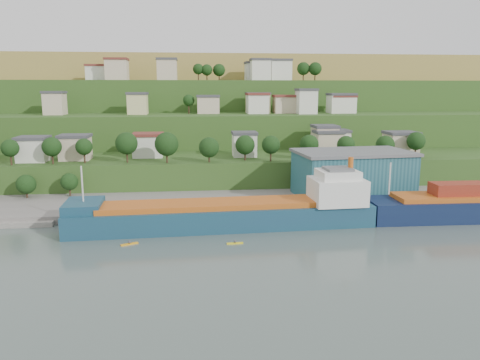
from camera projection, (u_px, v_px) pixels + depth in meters
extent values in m
plane|color=#455451|center=(205.00, 240.00, 99.24)|extent=(500.00, 500.00, 0.00)
cube|color=slate|center=(275.00, 205.00, 128.62)|extent=(220.00, 26.00, 4.00)
cube|color=#284719|center=(200.00, 186.00, 153.90)|extent=(260.00, 32.00, 20.00)
cube|color=#284719|center=(198.00, 171.00, 183.17)|extent=(280.00, 32.00, 44.00)
cube|color=#284719|center=(197.00, 159.00, 212.45)|extent=(300.00, 32.00, 70.00)
cube|color=olive|center=(195.00, 141.00, 284.67)|extent=(360.00, 120.00, 96.00)
cube|color=silver|center=(33.00, 150.00, 140.80)|extent=(8.35, 8.18, 6.65)
cube|color=#3F3F44|center=(32.00, 138.00, 140.08)|extent=(8.95, 8.78, 0.90)
cube|color=#C8B397|center=(75.00, 149.00, 143.71)|extent=(8.75, 7.41, 6.92)
cube|color=#3F3F44|center=(74.00, 136.00, 142.96)|extent=(9.35, 8.01, 0.90)
cube|color=silver|center=(148.00, 146.00, 150.36)|extent=(9.24, 8.97, 6.75)
cube|color=maroon|center=(148.00, 134.00, 149.63)|extent=(9.84, 9.57, 0.90)
cube|color=silver|center=(244.00, 145.00, 151.12)|extent=(7.39, 7.18, 7.11)
cube|color=#3F3F44|center=(244.00, 133.00, 150.35)|extent=(7.99, 7.78, 0.90)
cube|color=#C8B397|center=(328.00, 144.00, 156.08)|extent=(8.75, 7.44, 6.98)
cube|color=#3F3F44|center=(328.00, 132.00, 155.33)|extent=(9.35, 8.04, 0.90)
cube|color=#C8B397|center=(325.00, 140.00, 160.46)|extent=(7.60, 8.62, 8.51)
cube|color=#3F3F44|center=(325.00, 126.00, 159.55)|extent=(8.20, 9.22, 0.90)
cube|color=silver|center=(334.00, 142.00, 161.02)|extent=(9.48, 7.81, 6.92)
cube|color=#3F3F44|center=(334.00, 131.00, 160.27)|extent=(10.08, 8.41, 0.90)
cube|color=#C8B397|center=(400.00, 145.00, 153.94)|extent=(9.44, 8.61, 6.91)
cube|color=#3F3F44|center=(401.00, 133.00, 153.19)|extent=(10.04, 9.21, 0.90)
cube|color=#C8B397|center=(55.00, 104.00, 173.91)|extent=(7.01, 7.78, 7.83)
cube|color=#3F3F44|center=(54.00, 92.00, 173.07)|extent=(7.61, 8.38, 0.90)
cube|color=#CEC485|center=(138.00, 104.00, 176.95)|extent=(7.12, 8.35, 7.37)
cube|color=#3F3F44|center=(137.00, 93.00, 176.16)|extent=(7.72, 8.95, 0.90)
cube|color=#C8B397|center=(208.00, 105.00, 182.79)|extent=(8.44, 7.36, 6.27)
cube|color=#3F3F44|center=(208.00, 96.00, 182.10)|extent=(9.04, 7.96, 0.90)
cube|color=silver|center=(257.00, 104.00, 182.38)|extent=(7.96, 8.43, 7.09)
cube|color=maroon|center=(257.00, 94.00, 181.61)|extent=(8.56, 9.03, 0.90)
cube|color=#CEC485|center=(258.00, 104.00, 186.52)|extent=(8.92, 8.25, 7.24)
cube|color=#3F3F44|center=(258.00, 93.00, 185.74)|extent=(9.52, 8.85, 0.90)
cube|color=#C8B397|center=(285.00, 105.00, 185.10)|extent=(8.47, 7.62, 6.30)
cube|color=maroon|center=(285.00, 96.00, 184.41)|extent=(9.07, 8.22, 0.90)
cube|color=silver|center=(306.00, 102.00, 180.28)|extent=(7.10, 7.97, 8.78)
cube|color=#3F3F44|center=(306.00, 90.00, 179.35)|extent=(7.70, 8.57, 0.90)
cube|color=silver|center=(341.00, 104.00, 185.67)|extent=(9.82, 8.08, 6.94)
cube|color=#3F3F44|center=(341.00, 94.00, 184.92)|extent=(10.42, 8.68, 0.90)
cube|color=silver|center=(342.00, 105.00, 185.53)|extent=(9.38, 7.15, 6.17)
cube|color=maroon|center=(343.00, 96.00, 184.85)|extent=(9.98, 7.75, 0.90)
cube|color=silver|center=(98.00, 74.00, 202.87)|extent=(9.83, 7.29, 6.02)
cube|color=maroon|center=(98.00, 65.00, 202.20)|extent=(10.43, 7.89, 0.90)
cube|color=#C8B397|center=(117.00, 70.00, 198.08)|extent=(9.06, 8.25, 8.41)
cube|color=maroon|center=(116.00, 59.00, 197.18)|extent=(9.66, 8.85, 0.90)
cube|color=#C8B397|center=(167.00, 70.00, 198.46)|extent=(8.17, 8.91, 8.38)
cube|color=#3F3F44|center=(167.00, 59.00, 197.57)|extent=(8.77, 9.51, 0.90)
cube|color=silver|center=(256.00, 72.00, 211.06)|extent=(9.69, 8.63, 7.56)
cube|color=#3F3F44|center=(256.00, 63.00, 210.25)|extent=(10.29, 9.23, 0.90)
cube|color=silver|center=(260.00, 71.00, 202.36)|extent=(8.25, 7.44, 8.46)
cube|color=#3F3F44|center=(260.00, 60.00, 201.46)|extent=(8.85, 8.04, 0.90)
cube|color=silver|center=(259.00, 74.00, 209.08)|extent=(7.09, 7.77, 6.45)
cube|color=#3F3F44|center=(259.00, 65.00, 208.37)|extent=(7.69, 8.37, 0.90)
cube|color=#C8B397|center=(270.00, 71.00, 208.74)|extent=(7.08, 8.63, 8.52)
cube|color=#3F3F44|center=(270.00, 60.00, 207.83)|extent=(7.68, 9.23, 0.90)
cube|color=silver|center=(280.00, 71.00, 206.78)|extent=(8.98, 8.68, 8.46)
cube|color=#3F3F44|center=(280.00, 60.00, 205.88)|extent=(9.58, 9.28, 0.90)
cylinder|color=#382619|center=(11.00, 159.00, 133.64)|extent=(0.50, 0.50, 3.60)
sphere|color=black|center=(10.00, 148.00, 133.03)|extent=(5.01, 5.01, 5.01)
cylinder|color=#382619|center=(53.00, 158.00, 135.67)|extent=(0.50, 0.50, 3.54)
sphere|color=black|center=(52.00, 147.00, 135.04)|extent=(5.58, 5.58, 5.58)
cylinder|color=#382619|center=(85.00, 157.00, 137.82)|extent=(0.50, 0.50, 3.48)
sphere|color=black|center=(84.00, 147.00, 137.22)|extent=(4.91, 4.91, 4.91)
cylinder|color=#382619|center=(127.00, 156.00, 138.56)|extent=(0.50, 0.50, 3.93)
sphere|color=black|center=(127.00, 143.00, 137.83)|extent=(6.55, 6.55, 6.55)
cylinder|color=#382619|center=(167.00, 157.00, 138.02)|extent=(0.50, 0.50, 3.66)
sphere|color=black|center=(167.00, 144.00, 137.30)|extent=(7.01, 7.01, 7.01)
cylinder|color=#382619|center=(209.00, 158.00, 139.26)|extent=(0.50, 0.50, 2.82)
sphere|color=black|center=(209.00, 147.00, 138.67)|extent=(6.02, 6.02, 6.02)
cylinder|color=#382619|center=(245.00, 155.00, 142.94)|extent=(0.50, 0.50, 3.12)
sphere|color=black|center=(245.00, 145.00, 142.33)|extent=(5.96, 5.96, 5.96)
cylinder|color=#382619|center=(271.00, 156.00, 141.04)|extent=(0.50, 0.50, 3.50)
sphere|color=black|center=(271.00, 145.00, 140.41)|extent=(5.52, 5.52, 5.52)
cylinder|color=#382619|center=(309.00, 154.00, 144.96)|extent=(0.50, 0.50, 3.10)
sphere|color=black|center=(309.00, 144.00, 144.35)|extent=(5.88, 5.88, 5.88)
cylinder|color=#382619|center=(345.00, 155.00, 142.66)|extent=(0.50, 0.50, 3.36)
sphere|color=black|center=(346.00, 145.00, 142.05)|extent=(5.41, 5.41, 5.41)
cylinder|color=#382619|center=(385.00, 154.00, 145.68)|extent=(0.50, 0.50, 2.86)
sphere|color=black|center=(385.00, 145.00, 145.09)|extent=(5.81, 5.81, 5.81)
cylinder|color=#382619|center=(415.00, 152.00, 147.07)|extent=(0.50, 0.50, 3.90)
sphere|color=black|center=(416.00, 141.00, 146.39)|extent=(5.71, 5.71, 5.71)
cylinder|color=#382619|center=(207.00, 77.00, 205.86)|extent=(0.50, 0.50, 3.30)
sphere|color=black|center=(207.00, 70.00, 205.28)|extent=(4.92, 4.92, 4.92)
cylinder|color=#382619|center=(303.00, 77.00, 208.63)|extent=(0.50, 0.50, 3.77)
sphere|color=black|center=(303.00, 69.00, 207.97)|extent=(5.71, 5.71, 5.71)
cylinder|color=#382619|center=(189.00, 109.00, 181.61)|extent=(0.50, 0.50, 3.88)
sphere|color=black|center=(189.00, 100.00, 181.00)|extent=(4.47, 4.47, 4.47)
cylinder|color=#382619|center=(219.00, 77.00, 207.50)|extent=(0.50, 0.50, 3.16)
sphere|color=black|center=(219.00, 70.00, 206.91)|extent=(5.45, 5.45, 5.45)
cylinder|color=#382619|center=(315.00, 77.00, 207.71)|extent=(0.50, 0.50, 3.68)
sphere|color=black|center=(315.00, 69.00, 207.05)|extent=(5.72, 5.72, 5.72)
cylinder|color=#382619|center=(198.00, 76.00, 205.76)|extent=(0.50, 0.50, 3.71)
sphere|color=black|center=(198.00, 69.00, 205.15)|extent=(4.74, 4.74, 4.74)
cube|color=#164453|center=(223.00, 221.00, 108.03)|extent=(70.35, 14.07, 6.99)
cube|color=#B45418|center=(214.00, 204.00, 107.04)|extent=(52.29, 11.28, 1.20)
cube|color=#164453|center=(84.00, 206.00, 104.00)|extent=(8.47, 11.33, 2.00)
cube|color=silver|center=(337.00, 191.00, 109.55)|extent=(12.42, 10.51, 5.99)
cube|color=silver|center=(338.00, 174.00, 108.78)|extent=(9.34, 8.38, 2.00)
cube|color=#595B5E|center=(338.00, 169.00, 108.53)|extent=(6.25, 6.25, 0.60)
cylinder|color=#B45418|center=(351.00, 164.00, 108.60)|extent=(1.25, 1.25, 3.00)
cylinder|color=silver|center=(82.00, 184.00, 103.04)|extent=(0.38, 0.38, 7.99)
cube|color=silver|center=(98.00, 215.00, 104.73)|extent=(14.47, 11.90, 0.25)
cylinder|color=silver|center=(390.00, 179.00, 111.48)|extent=(0.36, 0.36, 7.75)
cube|color=maroon|center=(459.00, 189.00, 113.85)|extent=(13.40, 5.83, 2.88)
cube|color=#1B4953|center=(352.00, 175.00, 129.66)|extent=(31.43, 20.50, 12.00)
cube|color=#595B5E|center=(353.00, 152.00, 128.43)|extent=(32.51, 21.58, 0.80)
cube|color=silver|center=(13.00, 217.00, 111.13)|extent=(3.76, 2.45, 0.71)
cube|color=orange|center=(129.00, 244.00, 96.32)|extent=(3.55, 2.05, 0.27)
sphere|color=#3F3F44|center=(129.00, 242.00, 96.23)|extent=(0.63, 0.63, 0.63)
cube|color=yellow|center=(235.00, 243.00, 96.79)|extent=(3.42, 0.81, 0.25)
sphere|color=#3F3F44|center=(235.00, 241.00, 96.71)|extent=(0.59, 0.59, 0.59)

